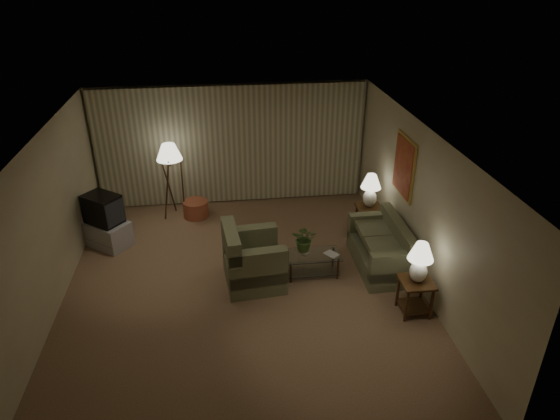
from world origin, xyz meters
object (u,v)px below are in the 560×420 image
(tv_cabinet, at_px, (107,233))
(ottoman, at_px, (196,209))
(crt_tv, at_px, (103,209))
(side_table_far, at_px, (368,215))
(coffee_table, at_px, (313,261))
(sofa, at_px, (380,250))
(vase, at_px, (304,251))
(table_lamp_far, at_px, (371,188))
(side_table_near, at_px, (415,291))
(armchair, at_px, (254,261))
(floor_lamp, at_px, (172,179))
(table_lamp_near, at_px, (420,259))

(tv_cabinet, xyz_separation_m, ottoman, (1.69, 0.98, -0.07))
(tv_cabinet, xyz_separation_m, crt_tv, (0.00, 0.00, 0.54))
(side_table_far, relative_size, coffee_table, 0.62)
(sofa, distance_m, tv_cabinet, 5.25)
(coffee_table, xyz_separation_m, vase, (-0.15, -0.00, 0.22))
(crt_tv, bearing_deg, table_lamp_far, 35.99)
(side_table_near, height_order, tv_cabinet, side_table_near)
(side_table_near, distance_m, ottoman, 5.15)
(side_table_far, bearing_deg, crt_tv, 177.97)
(armchair, height_order, table_lamp_far, table_lamp_far)
(coffee_table, bearing_deg, vase, -180.00)
(side_table_near, relative_size, crt_tv, 0.73)
(floor_lamp, bearing_deg, ottoman, -9.70)
(armchair, bearing_deg, crt_tv, 54.23)
(crt_tv, relative_size, floor_lamp, 0.49)
(sofa, xyz_separation_m, armchair, (-2.29, -0.19, 0.07))
(tv_cabinet, bearing_deg, side_table_near, 9.86)
(side_table_near, xyz_separation_m, table_lamp_near, (0.00, 0.00, 0.60))
(coffee_table, bearing_deg, tv_cabinet, 158.01)
(table_lamp_near, bearing_deg, sofa, 96.34)
(sofa, bearing_deg, side_table_near, 6.71)
(side_table_far, xyz_separation_m, floor_lamp, (-3.96, 1.25, 0.47))
(table_lamp_far, xyz_separation_m, coffee_table, (-1.40, -1.35, -0.73))
(coffee_table, bearing_deg, ottoman, 129.93)
(armchair, distance_m, vase, 0.90)
(armchair, distance_m, side_table_far, 2.84)
(sofa, bearing_deg, coffee_table, -85.06)
(armchair, relative_size, vase, 7.97)
(coffee_table, distance_m, floor_lamp, 3.69)
(side_table_near, height_order, side_table_far, same)
(armchair, xyz_separation_m, side_table_near, (2.44, -1.16, -0.02))
(armchair, bearing_deg, side_table_far, -64.67)
(crt_tv, bearing_deg, side_table_far, 35.99)
(vase, bearing_deg, side_table_near, -38.89)
(sofa, distance_m, vase, 1.41)
(side_table_near, height_order, floor_lamp, floor_lamp)
(table_lamp_near, bearing_deg, coffee_table, 138.23)
(coffee_table, distance_m, vase, 0.26)
(side_table_near, xyz_separation_m, side_table_far, (0.00, 2.60, -0.01))
(sofa, relative_size, ottoman, 2.96)
(side_table_far, bearing_deg, sofa, -96.84)
(side_table_near, bearing_deg, tv_cabinet, 151.83)
(floor_lamp, bearing_deg, sofa, -33.23)
(sofa, distance_m, coffee_table, 1.26)
(armchair, xyz_separation_m, floor_lamp, (-1.51, 2.69, 0.44))
(coffee_table, xyz_separation_m, floor_lamp, (-2.56, 2.60, 0.59))
(sofa, relative_size, table_lamp_far, 2.33)
(table_lamp_near, height_order, table_lamp_far, table_lamp_far)
(crt_tv, relative_size, ottoman, 1.50)
(side_table_near, bearing_deg, table_lamp_far, 90.00)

